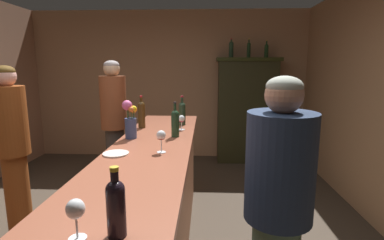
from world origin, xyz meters
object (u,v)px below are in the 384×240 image
wine_bottle_chardonnay (142,113)px  display_bottle_midleft (249,49)px  display_bottle_center (266,50)px  patron_tall (114,121)px  display_cabinet (247,109)px  bar_counter (152,207)px  wine_bottle_rose (175,122)px  patron_in_grey (12,145)px  wine_glass_mid (161,137)px  display_bottle_left (231,49)px  bartender (278,208)px  wine_glass_front (182,120)px  wine_glass_rear (76,211)px  flower_arrangement (130,119)px  cheese_plate (116,154)px  wine_bottle_syrah (116,205)px  wine_bottle_riesling (182,112)px

wine_bottle_chardonnay → display_bottle_midleft: bearing=57.4°
display_bottle_center → patron_tall: bearing=-146.8°
display_cabinet → display_bottle_center: 1.04m
bar_counter → wine_bottle_rose: 0.76m
patron_in_grey → wine_glass_mid: bearing=5.7°
wine_glass_mid → display_bottle_left: 3.22m
patron_in_grey → display_bottle_center: bearing=66.2°
display_cabinet → bartender: 3.58m
wine_bottle_chardonnay → bartender: bartender is taller
wine_glass_front → wine_glass_rear: bearing=-96.8°
wine_bottle_rose → wine_glass_rear: size_ratio=2.02×
display_cabinet → patron_in_grey: 3.57m
bar_counter → display_bottle_center: 3.52m
wine_glass_mid → display_bottle_left: bearing=76.1°
bar_counter → patron_tall: size_ratio=1.72×
wine_glass_rear → patron_tall: 2.81m
wine_bottle_chardonnay → wine_bottle_rose: size_ratio=1.05×
display_bottle_left → display_bottle_midleft: display_bottle_left is taller
display_bottle_midleft → wine_glass_front: bearing=-113.2°
flower_arrangement → cheese_plate: bearing=-88.4°
display_bottle_center → wine_bottle_syrah: bearing=-108.0°
cheese_plate → patron_tall: (-0.53, 1.66, -0.07)m
bar_counter → display_bottle_center: size_ratio=10.32×
wine_bottle_riesling → wine_glass_rear: bearing=-95.7°
wine_bottle_chardonnay → wine_bottle_riesling: wine_bottle_chardonnay is taller
wine_bottle_riesling → wine_bottle_rose: bearing=-92.0°
display_bottle_midleft → wine_glass_rear: bearing=-106.0°
wine_glass_rear → display_bottle_midleft: 4.39m
wine_bottle_chardonnay → patron_in_grey: patron_in_grey is taller
wine_glass_mid → wine_glass_rear: wine_glass_mid is taller
display_bottle_midleft → display_cabinet: bearing=180.0°
cheese_plate → bartender: 1.17m
bar_counter → bartender: 1.15m
display_bottle_center → display_bottle_left: bearing=-180.0°
patron_tall → bartender: bearing=15.0°
wine_bottle_riesling → bartender: (0.66, -1.59, -0.29)m
wine_bottle_syrah → wine_bottle_rose: wine_bottle_rose is taller
wine_bottle_riesling → wine_bottle_rose: same height
patron_tall → cheese_plate: bearing=-4.0°
wine_bottle_syrah → wine_glass_mid: size_ratio=1.62×
patron_in_grey → cheese_plate: bearing=-1.7°
wine_bottle_chardonnay → wine_glass_mid: size_ratio=2.00×
display_bottle_midleft → display_bottle_center: (0.29, 0.00, -0.01)m
bar_counter → wine_bottle_riesling: (0.18, 0.90, 0.66)m
wine_bottle_rose → display_bottle_center: bearing=63.1°
wine_glass_front → flower_arrangement: flower_arrangement is taller
display_bottle_center → patron_in_grey: bearing=-138.4°
wine_bottle_chardonnay → wine_bottle_syrah: size_ratio=1.23×
patron_in_grey → display_bottle_midleft: bearing=69.4°
display_cabinet → flower_arrangement: display_cabinet is taller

